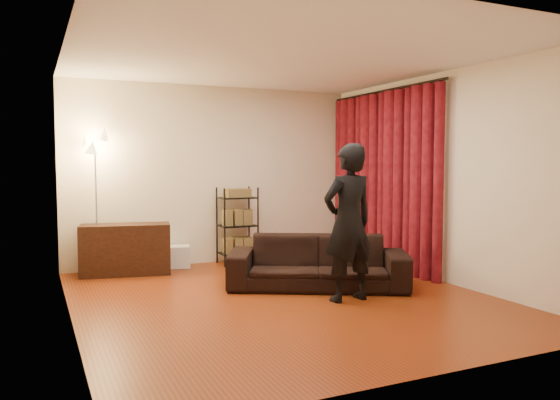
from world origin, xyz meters
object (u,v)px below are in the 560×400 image
sofa (318,262)px  floor_lamp (96,205)px  wire_shelf (237,226)px  storage_boxes (177,257)px  media_cabinet (126,249)px  person (348,223)px

sofa → floor_lamp: bearing=169.4°
sofa → wire_shelf: (-0.35, 1.92, 0.27)m
sofa → floor_lamp: 3.13m
sofa → storage_boxes: size_ratio=5.61×
storage_boxes → floor_lamp: (-1.12, -0.08, 0.81)m
sofa → media_cabinet: bearing=166.6°
person → wire_shelf: 2.66m
storage_boxes → wire_shelf: bearing=-5.1°
sofa → media_cabinet: media_cabinet is taller
storage_boxes → wire_shelf: wire_shelf is taller
sofa → storage_boxes: (-1.27, 2.00, -0.16)m
floor_lamp → sofa: bearing=-38.8°
person → media_cabinet: bearing=-56.2°
storage_boxes → floor_lamp: size_ratio=0.20×
storage_boxes → floor_lamp: floor_lamp is taller
media_cabinet → wire_shelf: size_ratio=1.03×
sofa → person: (0.00, -0.70, 0.56)m
floor_lamp → storage_boxes: bearing=4.1°
sofa → storage_boxes: 2.37m
wire_shelf → floor_lamp: 2.08m
media_cabinet → floor_lamp: (-0.36, 0.12, 0.62)m
sofa → media_cabinet: 2.71m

